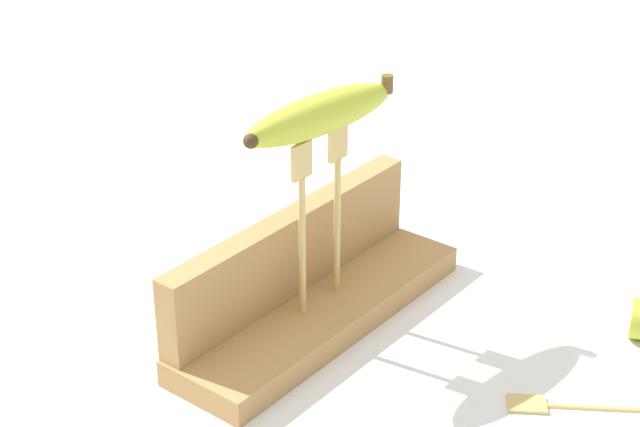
# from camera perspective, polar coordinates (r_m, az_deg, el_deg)

# --- Properties ---
(ground_plane) EXTENTS (3.00, 3.00, 0.00)m
(ground_plane) POSITION_cam_1_polar(r_m,az_deg,el_deg) (1.10, 0.00, -5.91)
(ground_plane) COLOR silver
(wooden_board) EXTENTS (0.36, 0.10, 0.03)m
(wooden_board) POSITION_cam_1_polar(r_m,az_deg,el_deg) (1.10, 0.00, -5.30)
(wooden_board) COLOR #A87F4C
(wooden_board) RESTS_ON ground
(board_backstop) EXTENTS (0.35, 0.03, 0.09)m
(board_backstop) POSITION_cam_1_polar(r_m,az_deg,el_deg) (1.09, -1.58, -2.06)
(board_backstop) COLOR #A87F4C
(board_backstop) RESTS_ON wooden_board
(fork_stand_center) EXTENTS (0.08, 0.01, 0.18)m
(fork_stand_center) POSITION_cam_1_polar(r_m,az_deg,el_deg) (1.03, 0.17, 0.46)
(fork_stand_center) COLOR tan
(fork_stand_center) RESTS_ON wooden_board
(banana_raised_center) EXTENTS (0.19, 0.06, 0.04)m
(banana_raised_center) POSITION_cam_1_polar(r_m,az_deg,el_deg) (0.99, 0.18, 5.33)
(banana_raised_center) COLOR #B2C138
(banana_raised_center) RESTS_ON fork_stand_center
(fork_fallen_near) EXTENTS (0.11, 0.16, 0.01)m
(fork_fallen_near) POSITION_cam_1_polar(r_m,az_deg,el_deg) (1.01, 13.72, -10.00)
(fork_fallen_near) COLOR tan
(fork_fallen_near) RESTS_ON ground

